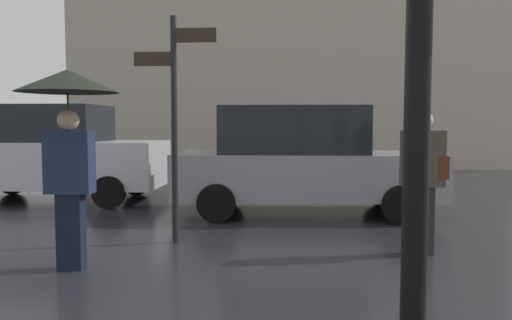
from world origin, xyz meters
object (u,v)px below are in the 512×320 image
at_px(parked_car_right, 52,153).
at_px(street_signpost, 175,107).
at_px(pedestrian_with_umbrella, 68,112).
at_px(parked_car_left, 301,160).
at_px(pedestrian_with_bag, 423,174).

height_order(parked_car_right, street_signpost, street_signpost).
height_order(pedestrian_with_umbrella, parked_car_right, pedestrian_with_umbrella).
relative_size(pedestrian_with_umbrella, parked_car_right, 0.49).
xyz_separation_m(pedestrian_with_umbrella, parked_car_left, (2.60, 3.57, -0.75)).
relative_size(pedestrian_with_bag, street_signpost, 0.58).
distance_m(parked_car_left, street_signpost, 2.99).
distance_m(pedestrian_with_umbrella, pedestrian_with_bag, 4.12).
distance_m(pedestrian_with_bag, parked_car_left, 3.04).
distance_m(pedestrian_with_umbrella, parked_car_right, 5.44).
bearing_deg(street_signpost, parked_car_left, 52.75).
distance_m(parked_car_left, parked_car_right, 5.20).
bearing_deg(parked_car_right, street_signpost, -38.72).
bearing_deg(street_signpost, parked_car_right, 133.23).
xyz_separation_m(pedestrian_with_bag, street_signpost, (-3.10, 0.43, 0.82)).
bearing_deg(pedestrian_with_bag, street_signpost, -123.26).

